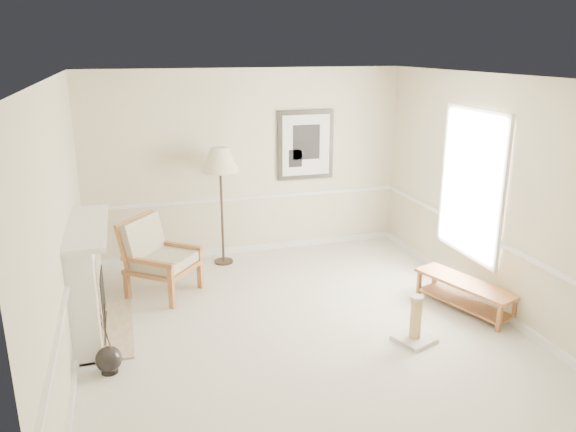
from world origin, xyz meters
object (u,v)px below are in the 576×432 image
at_px(armchair, 155,253).
at_px(scratching_post, 415,327).
at_px(floor_vase, 109,360).
at_px(bench, 465,291).
at_px(floor_lamp, 220,163).

height_order(armchair, scratching_post, armchair).
relative_size(floor_vase, bench, 0.56).
bearing_deg(floor_vase, armchair, 71.94).
xyz_separation_m(floor_vase, floor_lamp, (1.66, 2.69, 1.42)).
bearing_deg(floor_lamp, armchair, -141.88).
bearing_deg(scratching_post, bench, 28.88).
xyz_separation_m(floor_vase, bench, (4.30, 0.24, 0.11)).
height_order(floor_lamp, scratching_post, floor_lamp).
height_order(armchair, floor_lamp, floor_lamp).
relative_size(floor_lamp, bench, 1.28).
distance_m(floor_vase, scratching_post, 3.32).
xyz_separation_m(floor_vase, scratching_post, (3.31, -0.31, 0.03)).
bearing_deg(bench, armchair, 156.13).
relative_size(armchair, scratching_post, 2.05).
distance_m(floor_vase, floor_lamp, 3.47).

